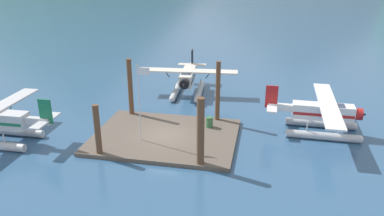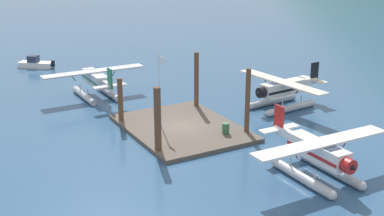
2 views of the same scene
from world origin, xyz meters
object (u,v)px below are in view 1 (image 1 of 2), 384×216
(seaplane_cream_bow_centre, at_px, (188,80))
(seaplane_white_stbd_fwd, at_px, (323,116))
(fuel_drum, at_px, (209,122))
(flagpole, at_px, (140,95))

(seaplane_cream_bow_centre, bearing_deg, seaplane_white_stbd_fwd, -30.37)
(fuel_drum, height_order, seaplane_cream_bow_centre, seaplane_cream_bow_centre)
(seaplane_cream_bow_centre, bearing_deg, flagpole, -94.52)
(fuel_drum, bearing_deg, seaplane_cream_bow_centre, 112.98)
(flagpole, distance_m, seaplane_cream_bow_centre, 12.56)
(flagpole, distance_m, fuel_drum, 6.73)
(flagpole, height_order, seaplane_white_stbd_fwd, flagpole)
(seaplane_cream_bow_centre, bearing_deg, fuel_drum, -67.02)
(seaplane_white_stbd_fwd, bearing_deg, seaplane_cream_bow_centre, 149.63)
(fuel_drum, bearing_deg, flagpole, -142.99)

